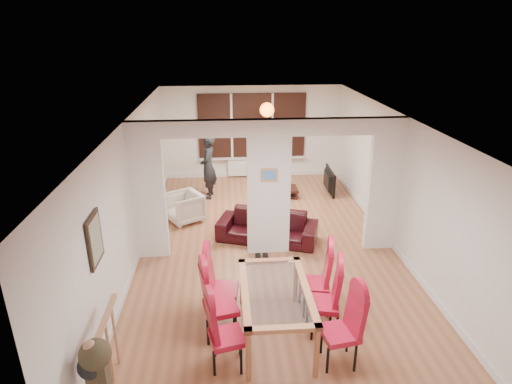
{
  "coord_description": "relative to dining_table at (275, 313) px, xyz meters",
  "views": [
    {
      "loc": [
        -0.81,
        -7.36,
        4.12
      ],
      "look_at": [
        -0.19,
        0.6,
        1.01
      ],
      "focal_mm": 30.0,
      "sensor_mm": 36.0,
      "label": 1
    }
  ],
  "objects": [
    {
      "name": "floor",
      "position": [
        0.16,
        2.47,
        -0.39
      ],
      "size": [
        5.0,
        9.0,
        0.01
      ],
      "primitive_type": "cube",
      "color": "#A16241",
      "rests_on": "ground"
    },
    {
      "name": "room_walls",
      "position": [
        0.16,
        2.47,
        0.91
      ],
      "size": [
        5.0,
        9.0,
        2.6
      ],
      "primitive_type": null,
      "color": "silver",
      "rests_on": "floor"
    },
    {
      "name": "divider_wall",
      "position": [
        0.16,
        2.47,
        0.91
      ],
      "size": [
        5.0,
        0.18,
        2.6
      ],
      "primitive_type": "cube",
      "color": "white",
      "rests_on": "floor"
    },
    {
      "name": "bay_window_blinds",
      "position": [
        0.16,
        6.91,
        1.11
      ],
      "size": [
        3.0,
        0.08,
        1.8
      ],
      "primitive_type": "cube",
      "color": "black",
      "rests_on": "room_walls"
    },
    {
      "name": "radiator",
      "position": [
        0.16,
        6.87,
        -0.09
      ],
      "size": [
        1.4,
        0.08,
        0.5
      ],
      "primitive_type": "cube",
      "color": "white",
      "rests_on": "floor"
    },
    {
      "name": "pendant_light",
      "position": [
        0.46,
        5.77,
        1.76
      ],
      "size": [
        0.36,
        0.36,
        0.36
      ],
      "primitive_type": "sphere",
      "color": "orange",
      "rests_on": "room_walls"
    },
    {
      "name": "stair_newel",
      "position": [
        -2.09,
        -0.73,
        0.16
      ],
      "size": [
        0.4,
        1.2,
        1.1
      ],
      "primitive_type": null,
      "color": "#B27751",
      "rests_on": "floor"
    },
    {
      "name": "wall_poster",
      "position": [
        -2.31,
        0.07,
        1.21
      ],
      "size": [
        0.04,
        0.52,
        0.67
      ],
      "primitive_type": "cube",
      "color": "gray",
      "rests_on": "room_walls"
    },
    {
      "name": "pillar_photo",
      "position": [
        0.16,
        2.37,
        1.21
      ],
      "size": [
        0.3,
        0.03,
        0.25
      ],
      "primitive_type": "cube",
      "color": "#4C8CD8",
      "rests_on": "divider_wall"
    },
    {
      "name": "dining_table",
      "position": [
        0.0,
        0.0,
        0.0
      ],
      "size": [
        0.94,
        1.67,
        0.78
      ],
      "primitive_type": null,
      "color": "#9C5C39",
      "rests_on": "floor"
    },
    {
      "name": "dining_chair_la",
      "position": [
        -0.67,
        -0.51,
        0.13
      ],
      "size": [
        0.5,
        0.5,
        1.04
      ],
      "primitive_type": null,
      "rotation": [
        0.0,
        0.0,
        0.24
      ],
      "color": "#A5102A",
      "rests_on": "floor"
    },
    {
      "name": "dining_chair_lb",
      "position": [
        -0.75,
        0.08,
        0.17
      ],
      "size": [
        0.54,
        0.54,
        1.12
      ],
      "primitive_type": null,
      "rotation": [
        0.0,
        0.0,
        0.22
      ],
      "color": "#A5102A",
      "rests_on": "floor"
    },
    {
      "name": "dining_chair_lc",
      "position": [
        -0.72,
        0.49,
        0.16
      ],
      "size": [
        0.5,
        0.5,
        1.11
      ],
      "primitive_type": null,
      "rotation": [
        0.0,
        0.0,
        -0.13
      ],
      "color": "#A5102A",
      "rests_on": "floor"
    },
    {
      "name": "dining_chair_ra",
      "position": [
        0.76,
        -0.56,
        0.15
      ],
      "size": [
        0.5,
        0.5,
        1.08
      ],
      "primitive_type": null,
      "rotation": [
        0.0,
        0.0,
        0.18
      ],
      "color": "#A5102A",
      "rests_on": "floor"
    },
    {
      "name": "dining_chair_rb",
      "position": [
        0.68,
        0.06,
        0.15
      ],
      "size": [
        0.51,
        0.51,
        1.08
      ],
      "primitive_type": null,
      "rotation": [
        0.0,
        0.0,
        -0.21
      ],
      "color": "#A5102A",
      "rests_on": "floor"
    },
    {
      "name": "dining_chair_rc",
      "position": [
        0.66,
        0.54,
        0.16
      ],
      "size": [
        0.51,
        0.51,
        1.1
      ],
      "primitive_type": null,
      "rotation": [
        0.0,
        0.0,
        -0.18
      ],
      "color": "#A5102A",
      "rests_on": "floor"
    },
    {
      "name": "sofa",
      "position": [
        0.19,
        2.92,
        -0.1
      ],
      "size": [
        2.15,
        1.37,
        0.58
      ],
      "primitive_type": "imported",
      "rotation": [
        0.0,
        0.0,
        -0.32
      ],
      "color": "black",
      "rests_on": "floor"
    },
    {
      "name": "armchair",
      "position": [
        -1.56,
        3.97,
        -0.06
      ],
      "size": [
        0.98,
        0.99,
        0.66
      ],
      "primitive_type": "imported",
      "rotation": [
        0.0,
        0.0,
        -1.03
      ],
      "color": "beige",
      "rests_on": "floor"
    },
    {
      "name": "person",
      "position": [
        -1.05,
        5.38,
        0.43
      ],
      "size": [
        0.63,
        0.45,
        1.64
      ],
      "primitive_type": "imported",
      "rotation": [
        0.0,
        0.0,
        -1.66
      ],
      "color": "black",
      "rests_on": "floor"
    },
    {
      "name": "television",
      "position": [
        2.02,
        5.53,
        -0.08
      ],
      "size": [
        1.07,
        0.18,
        0.62
      ],
      "primitive_type": "imported",
      "rotation": [
        0.0,
        0.0,
        1.54
      ],
      "color": "black",
      "rests_on": "floor"
    },
    {
      "name": "coffee_table",
      "position": [
        0.67,
        5.25,
        -0.27
      ],
      "size": [
        1.12,
        0.62,
        0.25
      ],
      "primitive_type": null,
      "rotation": [
        0.0,
        0.0,
        -0.07
      ],
      "color": "black",
      "rests_on": "floor"
    },
    {
      "name": "bottle",
      "position": [
        0.43,
        5.2,
        0.0
      ],
      "size": [
        0.07,
        0.07,
        0.29
      ],
      "primitive_type": "cylinder",
      "color": "#143F19",
      "rests_on": "coffee_table"
    },
    {
      "name": "bowl",
      "position": [
        0.48,
        5.17,
        -0.12
      ],
      "size": [
        0.2,
        0.2,
        0.05
      ],
      "primitive_type": "imported",
      "color": "black",
      "rests_on": "coffee_table"
    },
    {
      "name": "shoes",
      "position": [
        0.01,
        2.08,
        -0.34
      ],
      "size": [
        0.24,
        0.26,
        0.1
      ],
      "primitive_type": null,
      "color": "black",
      "rests_on": "floor"
    }
  ]
}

